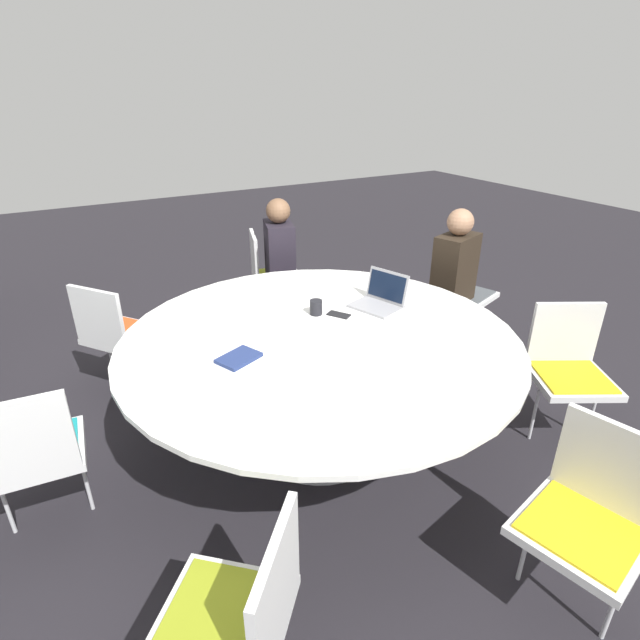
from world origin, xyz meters
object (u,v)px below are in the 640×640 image
(chair_5, at_px, (591,511))
(chair_2, at_px, (116,330))
(chair_0, at_px, (458,285))
(person_1, at_px, (282,258))
(person_0, at_px, (456,273))
(chair_3, at_px, (30,450))
(chair_4, at_px, (240,614))
(laptop, at_px, (381,298))
(coffee_cup, at_px, (316,307))
(cell_phone, at_px, (339,315))
(spiral_notebook, at_px, (239,358))
(chair_6, at_px, (569,364))
(chair_1, at_px, (269,271))

(chair_5, bearing_deg, chair_2, 14.29)
(chair_0, height_order, person_1, person_1)
(person_0, bearing_deg, chair_5, 42.35)
(chair_3, height_order, chair_4, same)
(chair_3, bearing_deg, laptop, 8.15)
(chair_2, height_order, chair_3, same)
(coffee_cup, height_order, cell_phone, coffee_cup)
(person_1, distance_m, spiral_notebook, 1.81)
(laptop, bearing_deg, chair_4, -66.46)
(chair_0, xyz_separation_m, chair_6, (-1.30, 0.34, 0.00))
(laptop, bearing_deg, chair_6, 25.11)
(chair_6, xyz_separation_m, person_1, (2.17, 0.88, 0.20))
(chair_4, relative_size, spiral_notebook, 3.38)
(chair_2, height_order, spiral_notebook, chair_2)
(chair_0, distance_m, chair_6, 1.34)
(chair_2, bearing_deg, chair_0, 41.96)
(chair_3, distance_m, chair_5, 2.44)
(chair_2, distance_m, chair_3, 1.25)
(chair_6, relative_size, coffee_cup, 9.24)
(chair_2, height_order, person_0, person_0)
(chair_0, bearing_deg, chair_6, 56.99)
(person_1, bearing_deg, chair_0, 71.77)
(chair_3, relative_size, laptop, 2.35)
(chair_3, height_order, person_1, person_1)
(chair_4, relative_size, chair_6, 1.00)
(chair_2, distance_m, chair_5, 2.96)
(person_0, bearing_deg, chair_3, -10.21)
(chair_2, xyz_separation_m, chair_6, (-1.84, -2.30, 0.00))
(chair_5, bearing_deg, person_1, -14.35)
(chair_1, distance_m, cell_phone, 1.60)
(chair_6, bearing_deg, spiral_notebook, 9.74)
(chair_0, height_order, person_0, person_0)
(chair_4, height_order, cell_phone, chair_4)
(chair_3, xyz_separation_m, person_0, (0.42, -3.00, 0.20))
(chair_1, xyz_separation_m, laptop, (-1.57, -0.08, 0.29))
(chair_3, relative_size, chair_6, 1.00)
(chair_3, height_order, chair_5, same)
(coffee_cup, bearing_deg, chair_2, 49.98)
(chair_2, distance_m, coffee_cup, 1.43)
(person_0, height_order, cell_phone, person_0)
(chair_2, height_order, chair_4, same)
(laptop, relative_size, cell_phone, 2.32)
(person_1, bearing_deg, chair_5, 15.72)
(chair_4, bearing_deg, spiral_notebook, 20.09)
(chair_3, xyz_separation_m, chair_5, (-1.51, -1.91, 0.00))
(chair_1, relative_size, person_0, 0.71)
(person_0, distance_m, cell_phone, 1.29)
(spiral_notebook, bearing_deg, chair_1, -28.61)
(spiral_notebook, bearing_deg, coffee_cup, -64.67)
(chair_5, distance_m, person_0, 2.23)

